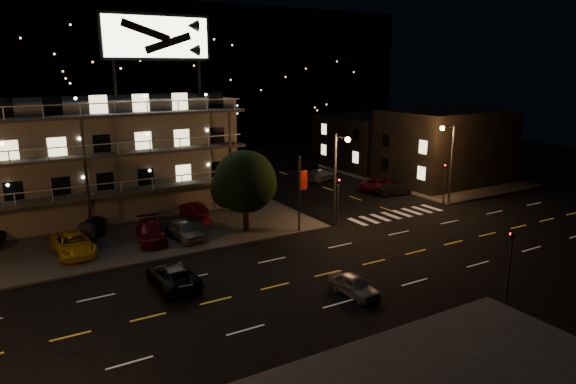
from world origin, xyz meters
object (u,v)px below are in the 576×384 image
tree (245,184)px  lot_car_7 (87,229)px  road_car_east (354,285)px  road_car_west (173,275)px  lot_car_2 (73,244)px  lot_car_4 (184,230)px  side_car_0 (394,190)px

tree → lot_car_7: 13.08m
tree → road_car_east: 14.61m
lot_car_7 → road_car_west: size_ratio=0.82×
lot_car_7 → tree: bearing=176.3°
tree → lot_car_7: bearing=156.5°
road_car_west → lot_car_2: bearing=-62.6°
lot_car_4 → lot_car_7: bearing=136.9°
lot_car_2 → lot_car_4: lot_car_2 is taller
lot_car_2 → lot_car_7: size_ratio=1.28×
tree → lot_car_4: 6.07m
tree → lot_car_7: (-11.58, 5.03, -3.39)m
tree → road_car_east: size_ratio=1.86×
tree → lot_car_4: (-5.09, 0.48, -3.27)m
lot_car_4 → road_car_east: 15.63m
road_car_east → lot_car_4: bearing=106.4°
lot_car_2 → road_car_east: (13.50, -15.70, -0.28)m
lot_car_2 → road_car_west: lot_car_2 is taller
lot_car_7 → road_car_west: 12.72m
tree → lot_car_2: (-13.14, 1.53, -3.26)m
lot_car_4 → road_car_east: size_ratio=1.19×
lot_car_2 → road_car_east: lot_car_2 is taller
side_car_0 → road_car_east: size_ratio=1.03×
lot_car_2 → side_car_0: size_ratio=1.45×
lot_car_7 → side_car_0: bearing=-163.7°
road_car_east → road_car_west: road_car_west is taller
lot_car_7 → road_car_east: 22.61m
lot_car_2 → road_car_west: bearing=-65.6°
lot_car_2 → side_car_0: lot_car_2 is taller
lot_car_4 → road_car_east: (5.45, -14.65, -0.27)m
tree → side_car_0: (19.15, 3.19, -3.54)m
lot_car_2 → road_car_west: 9.96m
lot_car_2 → road_car_west: size_ratio=1.05×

